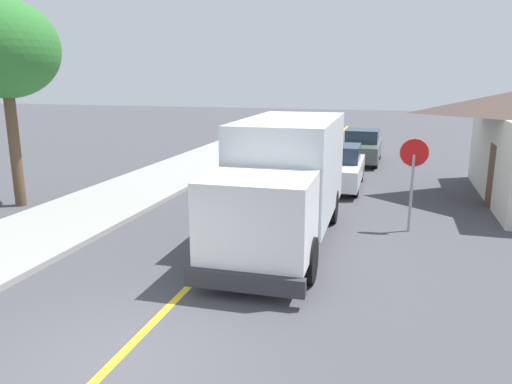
{
  "coord_description": "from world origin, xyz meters",
  "views": [
    {
      "loc": [
        3.94,
        -5.83,
        4.31
      ],
      "look_at": [
        0.63,
        5.93,
        1.4
      ],
      "focal_mm": 34.3,
      "sensor_mm": 36.0,
      "label": 1
    }
  ],
  "objects_px": {
    "street_tree_near": "(4,50)",
    "parked_car_mid": "(362,147)",
    "stop_sign": "(413,167)",
    "parked_car_near": "(338,168)",
    "box_truck": "(285,176)"
  },
  "relations": [
    {
      "from": "parked_car_near",
      "to": "stop_sign",
      "type": "distance_m",
      "value": 5.82
    },
    {
      "from": "street_tree_near",
      "to": "parked_car_mid",
      "type": "bearing_deg",
      "value": 48.14
    },
    {
      "from": "parked_car_near",
      "to": "street_tree_near",
      "type": "relative_size",
      "value": 0.66
    },
    {
      "from": "box_truck",
      "to": "street_tree_near",
      "type": "relative_size",
      "value": 1.07
    },
    {
      "from": "box_truck",
      "to": "parked_car_mid",
      "type": "relative_size",
      "value": 1.63
    },
    {
      "from": "box_truck",
      "to": "parked_car_near",
      "type": "height_order",
      "value": "box_truck"
    },
    {
      "from": "parked_car_mid",
      "to": "stop_sign",
      "type": "distance_m",
      "value": 11.43
    },
    {
      "from": "parked_car_near",
      "to": "parked_car_mid",
      "type": "xyz_separation_m",
      "value": [
        0.5,
        6.08,
        0.0
      ]
    },
    {
      "from": "parked_car_mid",
      "to": "street_tree_near",
      "type": "relative_size",
      "value": 0.66
    },
    {
      "from": "street_tree_near",
      "to": "parked_car_near",
      "type": "bearing_deg",
      "value": 29.64
    },
    {
      "from": "parked_car_near",
      "to": "parked_car_mid",
      "type": "bearing_deg",
      "value": 85.31
    },
    {
      "from": "parked_car_mid",
      "to": "box_truck",
      "type": "bearing_deg",
      "value": -95.08
    },
    {
      "from": "box_truck",
      "to": "stop_sign",
      "type": "distance_m",
      "value": 3.69
    },
    {
      "from": "box_truck",
      "to": "parked_car_mid",
      "type": "bearing_deg",
      "value": 84.92
    },
    {
      "from": "stop_sign",
      "to": "street_tree_near",
      "type": "relative_size",
      "value": 0.39
    }
  ]
}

